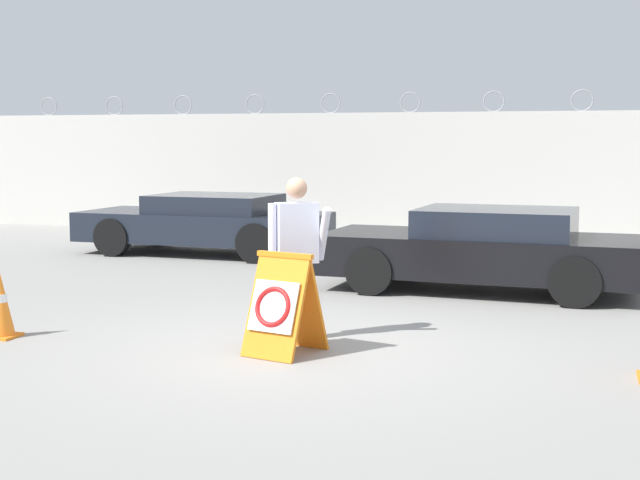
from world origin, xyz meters
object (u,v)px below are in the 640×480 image
parked_car_rear_sedan (483,249)px  barricade_sign (282,304)px  traffic_cone_mid (0,304)px  parked_car_front_coupe (206,223)px  security_guard (297,250)px

parked_car_rear_sedan → barricade_sign: bearing=74.3°
traffic_cone_mid → parked_car_front_coupe: (-0.72, 7.32, 0.23)m
parked_car_front_coupe → parked_car_rear_sedan: bearing=156.3°
security_guard → traffic_cone_mid: bearing=160.4°
barricade_sign → parked_car_rear_sedan: bearing=85.7°
security_guard → traffic_cone_mid: size_ratio=2.32×
parked_car_front_coupe → parked_car_rear_sedan: 6.18m
parked_car_rear_sedan → traffic_cone_mid: bearing=47.3°
traffic_cone_mid → parked_car_rear_sedan: bearing=43.4°
security_guard → parked_car_rear_sedan: (1.62, 3.74, -0.38)m
traffic_cone_mid → parked_car_rear_sedan: size_ratio=0.17×
security_guard → parked_car_rear_sedan: bearing=32.8°
parked_car_rear_sedan → security_guard: bearing=70.5°
barricade_sign → parked_car_rear_sedan: 4.67m
parked_car_front_coupe → security_guard: bearing=123.9°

